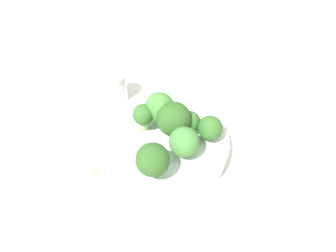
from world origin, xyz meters
name	(u,v)px	position (x,y,z in m)	size (l,w,h in m)	color
ground_plane	(168,149)	(0.00, 0.00, 0.00)	(3.00, 3.00, 0.00)	silver
bowl	(168,144)	(0.00, 0.00, 0.02)	(0.21, 0.21, 0.03)	silver
broccoli_floret_0	(143,116)	(0.04, -0.03, 0.07)	(0.04, 0.04, 0.06)	#84AD66
broccoli_floret_1	(190,122)	(-0.04, -0.01, 0.06)	(0.04, 0.04, 0.04)	#84AD66
broccoli_floret_2	(184,142)	(-0.02, 0.03, 0.07)	(0.05, 0.05, 0.06)	#7A9E5B
broccoli_floret_3	(153,160)	(0.03, 0.07, 0.07)	(0.05, 0.05, 0.07)	#8EB770
broccoli_floret_4	(174,119)	(-0.01, -0.01, 0.07)	(0.06, 0.06, 0.07)	#84AD66
broccoli_floret_5	(210,128)	(-0.07, 0.01, 0.06)	(0.04, 0.04, 0.05)	#7A9E5B
broccoli_floret_6	(159,107)	(0.01, -0.04, 0.07)	(0.05, 0.05, 0.07)	#84AD66
pepper_shaker	(117,86)	(0.08, -0.14, 0.03)	(0.04, 0.04, 0.06)	silver
almond_crumb_0	(96,172)	(0.13, 0.03, 0.00)	(0.01, 0.01, 0.01)	#AD7F4C
almond_crumb_1	(144,96)	(0.03, -0.14, 0.00)	(0.01, 0.01, 0.01)	olive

